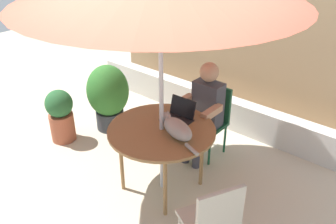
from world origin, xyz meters
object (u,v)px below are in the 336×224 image
(chair_occupied, at_px, (211,115))
(cat, at_px, (176,128))
(patio_table, at_px, (162,133))
(laptop, at_px, (180,114))
(potted_plant_by_chair, at_px, (61,114))
(person_seated, at_px, (204,108))
(chair_empty, at_px, (213,219))
(potted_plant_near_fence, at_px, (108,95))

(chair_occupied, xyz_separation_m, cat, (0.19, -0.91, 0.32))
(patio_table, height_order, laptop, laptop)
(cat, relative_size, potted_plant_by_chair, 0.87)
(chair_occupied, height_order, cat, cat)
(patio_table, distance_m, person_seated, 0.75)
(laptop, relative_size, potted_plant_by_chair, 0.43)
(chair_empty, xyz_separation_m, cat, (-0.77, 0.49, 0.32))
(chair_empty, bearing_deg, person_seated, 127.74)
(chair_empty, height_order, laptop, laptop)
(patio_table, xyz_separation_m, potted_plant_by_chair, (-1.63, -0.12, -0.31))
(person_seated, bearing_deg, laptop, -88.28)
(chair_occupied, relative_size, potted_plant_by_chair, 1.22)
(cat, relative_size, potted_plant_near_fence, 0.67)
(patio_table, height_order, chair_occupied, chair_occupied)
(laptop, bearing_deg, potted_plant_by_chair, -166.44)
(laptop, bearing_deg, potted_plant_near_fence, 171.42)
(person_seated, relative_size, potted_plant_by_chair, 1.70)
(potted_plant_near_fence, xyz_separation_m, potted_plant_by_chair, (-0.25, -0.61, -0.13))
(potted_plant_near_fence, bearing_deg, patio_table, -19.39)
(chair_empty, relative_size, potted_plant_near_fence, 0.94)
(potted_plant_by_chair, bearing_deg, person_seated, 28.27)
(potted_plant_near_fence, bearing_deg, chair_empty, -22.59)
(chair_empty, distance_m, potted_plant_by_chair, 2.62)
(person_seated, bearing_deg, cat, -75.97)
(chair_occupied, distance_m, cat, 0.98)
(person_seated, bearing_deg, potted_plant_by_chair, -151.73)
(laptop, distance_m, potted_plant_by_chair, 1.74)
(potted_plant_near_fence, relative_size, potted_plant_by_chair, 1.30)
(patio_table, relative_size, chair_empty, 1.26)
(chair_occupied, height_order, person_seated, person_seated)
(laptop, bearing_deg, person_seated, 91.72)
(chair_occupied, distance_m, person_seated, 0.23)
(person_seated, distance_m, cat, 0.79)
(cat, bearing_deg, chair_empty, -32.26)
(patio_table, bearing_deg, cat, -0.06)
(patio_table, relative_size, potted_plant_by_chair, 1.54)
(laptop, height_order, cat, laptop)
(cat, height_order, potted_plant_near_fence, potted_plant_near_fence)
(chair_occupied, relative_size, chair_empty, 1.00)
(chair_occupied, relative_size, potted_plant_near_fence, 0.94)
(person_seated, xyz_separation_m, cat, (0.19, -0.75, 0.15))
(chair_empty, relative_size, potted_plant_by_chair, 1.22)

